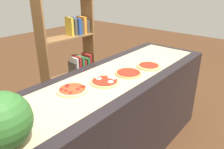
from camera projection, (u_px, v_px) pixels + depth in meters
The scene contains 8 objects.
counter at pixel (112, 120), 2.11m from camera, with size 2.39×0.74×0.91m, color black.
parchment_paper at pixel (112, 76), 1.93m from camera, with size 2.24×0.53×0.00m, color tan.
pizza_pepperoni_0 at pixel (72, 90), 1.68m from camera, with size 0.24×0.24×0.02m.
pizza_mozzarella_1 at pixel (105, 81), 1.81m from camera, with size 0.24×0.24×0.02m.
pizza_plain_2 at pixel (128, 73), 1.97m from camera, with size 0.23×0.23×0.02m.
pizza_plain_3 at pixel (149, 66), 2.13m from camera, with size 0.23×0.23×0.02m.
watermelon at pixel (2, 121), 1.08m from camera, with size 0.29×0.29×0.29m, color #2D6628.
bookshelf at pixel (74, 60), 2.87m from camera, with size 0.72×0.28×1.57m.
Camera 1 is at (-1.36, -1.13, 1.69)m, focal length 35.49 mm.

